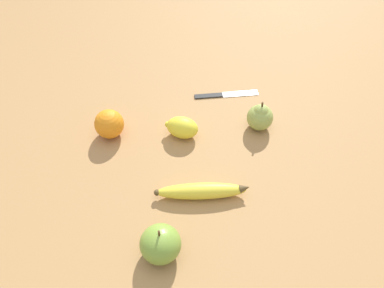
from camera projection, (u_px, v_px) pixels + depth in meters
The scene contains 7 objects.
ground_plane at pixel (206, 151), 0.93m from camera, with size 3.00×3.00×0.00m, color #A87A47.
banana at pixel (202, 191), 0.83m from camera, with size 0.15×0.19×0.04m.
orange at pixel (109, 124), 0.95m from camera, with size 0.07×0.07×0.07m.
pear at pixel (260, 116), 0.96m from camera, with size 0.07×0.07×0.09m.
apple at pixel (160, 244), 0.73m from camera, with size 0.08×0.08×0.09m.
lemon at pixel (182, 127), 0.95m from camera, with size 0.10×0.09×0.06m.
paring_knife at pixel (224, 94), 1.07m from camera, with size 0.11×0.17×0.01m.
Camera 1 is at (0.46, -0.40, 0.71)m, focal length 35.00 mm.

